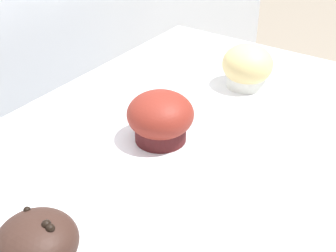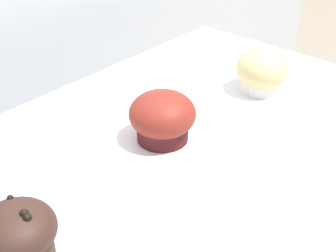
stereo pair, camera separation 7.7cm
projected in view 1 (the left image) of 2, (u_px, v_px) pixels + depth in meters
The scene contains 3 objects.
muffin_front_center at pixel (249, 67), 0.96m from camera, with size 0.11×0.11×0.09m.
muffin_back_left at pixel (38, 246), 0.55m from camera, with size 0.10×0.10×0.08m.
muffin_back_right at pixel (160, 118), 0.79m from camera, with size 0.11×0.11×0.09m.
Camera 1 is at (-0.55, -0.36, 1.39)m, focal length 50.00 mm.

